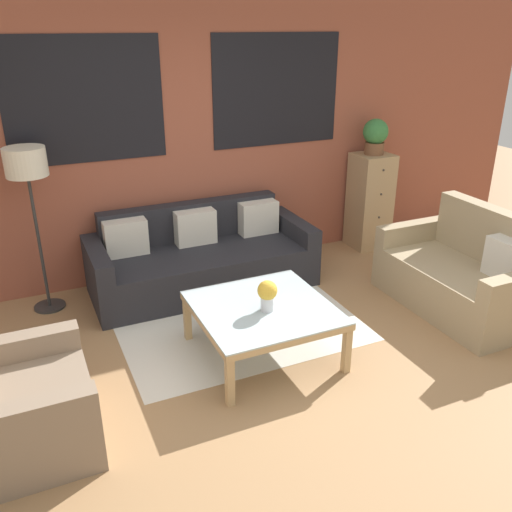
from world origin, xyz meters
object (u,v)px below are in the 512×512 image
object	(u,v)px
floor_lamp	(27,172)
flower_vase	(267,294)
armchair_corner	(18,408)
settee_vintage	(463,276)
drawer_cabinet	(370,201)
coffee_table	(263,313)
potted_plant	(375,135)
couch_dark	(201,259)

from	to	relation	value
floor_lamp	flower_vase	xyz separation A→B (m)	(1.48, -1.59, -0.71)
armchair_corner	settee_vintage	bearing A→B (deg)	3.78
drawer_cabinet	flower_vase	size ratio (longest dim) A/B	4.48
armchair_corner	coffee_table	bearing A→B (deg)	9.20
drawer_cabinet	coffee_table	bearing A→B (deg)	-142.96
coffee_table	drawer_cabinet	world-z (taller)	drawer_cabinet
drawer_cabinet	potted_plant	bearing A→B (deg)	90.00
flower_vase	floor_lamp	bearing A→B (deg)	132.87
settee_vintage	flower_vase	world-z (taller)	settee_vintage
couch_dark	settee_vintage	size ratio (longest dim) A/B	1.48
settee_vintage	drawer_cabinet	bearing A→B (deg)	86.04
armchair_corner	drawer_cabinet	size ratio (longest dim) A/B	0.82
floor_lamp	armchair_corner	bearing A→B (deg)	-99.82
settee_vintage	flower_vase	xyz separation A→B (m)	(-1.99, -0.03, 0.26)
drawer_cabinet	flower_vase	world-z (taller)	drawer_cabinet
floor_lamp	drawer_cabinet	bearing A→B (deg)	0.99
floor_lamp	potted_plant	distance (m)	3.58
drawer_cabinet	armchair_corner	bearing A→B (deg)	-154.25
settee_vintage	armchair_corner	size ratio (longest dim) A/B	1.63
armchair_corner	flower_vase	xyz separation A→B (m)	(1.79, 0.22, 0.29)
couch_dark	settee_vintage	distance (m)	2.46
settee_vintage	armchair_corner	distance (m)	3.79
coffee_table	armchair_corner	bearing A→B (deg)	-170.80
floor_lamp	potted_plant	bearing A→B (deg)	1.00
drawer_cabinet	flower_vase	bearing A→B (deg)	-141.80
floor_lamp	potted_plant	world-z (taller)	floor_lamp
floor_lamp	flower_vase	world-z (taller)	floor_lamp
settee_vintage	floor_lamp	bearing A→B (deg)	155.69
drawer_cabinet	potted_plant	world-z (taller)	potted_plant
coffee_table	flower_vase	distance (m)	0.21
couch_dark	coffee_table	bearing A→B (deg)	-88.87
coffee_table	floor_lamp	xyz separation A→B (m)	(-1.47, 1.52, 0.91)
settee_vintage	floor_lamp	world-z (taller)	floor_lamp
armchair_corner	coffee_table	distance (m)	1.81
couch_dark	drawer_cabinet	world-z (taller)	drawer_cabinet
coffee_table	drawer_cabinet	size ratio (longest dim) A/B	0.93
settee_vintage	flower_vase	bearing A→B (deg)	-179.25
couch_dark	drawer_cabinet	xyz separation A→B (m)	(2.13, 0.21, 0.26)
settee_vintage	potted_plant	bearing A→B (deg)	86.04
floor_lamp	potted_plant	xyz separation A→B (m)	(3.58, 0.06, 0.02)
settee_vintage	coffee_table	size ratio (longest dim) A/B	1.43
flower_vase	coffee_table	bearing A→B (deg)	92.56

